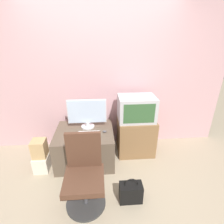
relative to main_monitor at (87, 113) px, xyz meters
The scene contains 12 objects.
ground_plane 1.25m from the main_monitor, 75.68° to the right, with size 12.00×12.00×0.00m, color tan.
wall_back 0.68m from the main_monitor, 58.96° to the left, with size 4.40×0.05×2.60m.
desk 0.55m from the main_monitor, 110.04° to the right, with size 0.92×0.77×0.55m.
side_stand 0.95m from the main_monitor, ahead, with size 0.62×0.50×0.65m.
main_monitor is the anchor object (origin of this frame).
keyboard 0.32m from the main_monitor, 82.77° to the right, with size 0.33×0.10×0.01m.
mouse 0.41m from the main_monitor, 36.52° to the right, with size 0.07×0.03×0.03m.
crt_tv 0.81m from the main_monitor, ahead, with size 0.60×0.42×0.41m.
office_chair 1.03m from the main_monitor, 90.25° to the right, with size 0.49×0.49×0.92m.
cardboard_box_lower 1.04m from the main_monitor, 155.93° to the right, with size 0.22×0.27×0.25m.
cardboard_box_upper 0.89m from the main_monitor, 155.93° to the right, with size 0.20×0.20×0.28m.
handbag 1.32m from the main_monitor, 60.29° to the right, with size 0.29×0.16×0.36m.
Camera 1 is at (-0.03, -1.64, 1.98)m, focal length 28.00 mm.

